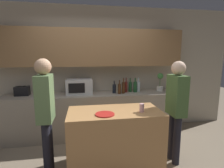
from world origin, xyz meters
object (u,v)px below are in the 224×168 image
Objects in this scene: bottle_2 at (123,87)px; bottle_4 at (130,87)px; bottle_1 at (119,89)px; person_center at (46,108)px; bottle_5 at (135,87)px; person_left at (176,104)px; bottle_3 at (126,87)px; plate_on_island at (105,114)px; microwave at (79,86)px; potted_plant at (160,82)px; toaster at (22,91)px; bottle_0 at (114,88)px; cup_0 at (142,108)px; bottle_6 at (138,86)px.

bottle_2 is 1.08× the size of bottle_4.
person_center is (-1.23, -1.04, -0.03)m from bottle_1.
person_left is (0.30, -1.16, -0.07)m from bottle_5.
bottle_2 is at bearing 28.47° from person_left.
bottle_2 reaches higher than bottle_3.
plate_on_island is at bearing -115.00° from bottle_3.
microwave is at bearing 169.56° from bottle_1.
bottle_3 is 0.20× the size of person_left.
person_center is (-1.60, -1.15, -0.04)m from bottle_5.
potted_plant is 1.94m from plate_on_island.
toaster is at bearing 179.92° from microwave.
plate_on_island is (1.46, -1.34, -0.09)m from toaster.
bottle_0 is 0.16× the size of person_center.
bottle_4 is (0.10, 0.03, -0.01)m from bottle_3.
cup_0 is (0.53, 0.04, 0.05)m from plate_on_island.
cup_0 is 0.60m from person_left.
bottle_0 is 0.85× the size of bottle_5.
bottle_2 is (0.18, -0.04, 0.02)m from bottle_0.
person_center reaches higher than toaster.
bottle_6 is 1.24m from person_left.
microwave is 1.40m from plate_on_island.
bottle_4 is 1.92m from person_center.
bottle_1 is at bearing 130.28° from person_center.
potted_plant reaches higher than bottle_6.
cup_0 is (1.99, -1.31, -0.04)m from toaster.
bottle_4 is 0.19× the size of person_left.
bottle_5 is at bearing -175.99° from potted_plant.
cup_0 is at bearing -93.90° from bottle_3.
plate_on_island is at bearing -75.04° from microwave.
bottle_4 is 0.97× the size of bottle_6.
plate_on_island is at bearing 79.17° from person_center.
plate_on_island is 0.16× the size of person_center.
cup_0 is at bearing 3.90° from plate_on_island.
plate_on_island is at bearing -110.55° from bottle_1.
bottle_0 is 0.27m from bottle_3.
bottle_2 is at bearing 66.36° from plate_on_island.
bottle_2 is 2.67× the size of cup_0.
bottle_5 is 0.19× the size of person_center.
person_center is (-1.32, 0.12, 0.03)m from cup_0.
bottle_1 is 0.17× the size of person_center.
bottle_6 is 1.17× the size of plate_on_island.
bottle_0 is 1.59m from person_center.
potted_plant is at bearing 44.01° from plate_on_island.
bottle_3 reaches higher than plate_on_island.
bottle_6 is at bearing 10.42° from person_left.
plate_on_island is at bearing -135.99° from potted_plant.
bottle_5 is at bearing 4.25° from bottle_0.
toaster is at bearing -179.82° from bottle_4.
bottle_1 is 0.18× the size of person_left.
bottle_5 reaches higher than bottle_0.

